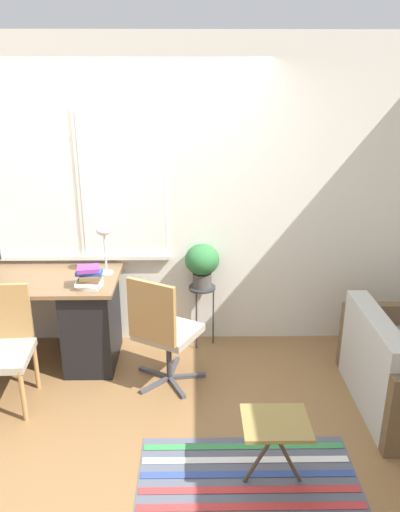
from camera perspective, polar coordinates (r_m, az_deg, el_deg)
name	(u,v)px	position (r m, az deg, el deg)	size (l,w,h in m)	color
ground_plane	(119,383)	(4.25, -9.20, -14.12)	(14.00, 14.00, 0.00)	olive
wall_back_with_window	(121,199)	(4.42, -9.02, 6.51)	(9.00, 0.12, 2.70)	white
desk	(6,318)	(4.58, -21.25, -6.67)	(1.93, 0.70, 0.78)	brown
desk_lamp	(104,236)	(4.20, -10.90, 2.28)	(0.13, 0.13, 0.42)	white
book_stack	(89,278)	(4.03, -12.53, -2.42)	(0.22, 0.18, 0.17)	white
desk_chair_wooden	(1,345)	(4.06, -21.83, -9.42)	(0.48, 0.49, 0.90)	#B2844C
office_chair_swivel	(163,330)	(3.94, -4.26, -8.44)	(0.60, 0.61, 0.96)	#47474C
plant_stand	(202,294)	(4.51, 0.24, -4.37)	(0.24, 0.24, 0.58)	#333338
potted_plant	(202,262)	(4.39, 0.25, -0.72)	(0.30, 0.30, 0.40)	#514C47
floor_rug_striped	(248,475)	(3.44, 5.45, -23.62)	(1.37, 0.68, 0.01)	#565B6B
folding_stool	(275,427)	(3.15, 8.62, -18.79)	(0.40, 0.34, 0.46)	olive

